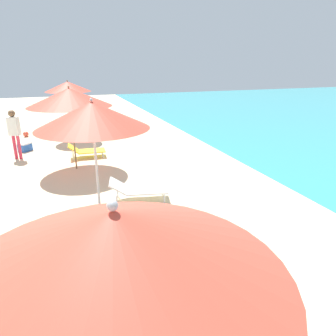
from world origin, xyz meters
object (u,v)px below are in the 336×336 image
Objects in this scene: beach_ball at (26,134)px; lounger_fifth_shoreside at (86,150)px; lounger_fourth_inland at (133,239)px; cooler_box at (25,147)px; lounger_fourth_shoreside at (138,189)px; umbrella_farthest at (68,87)px; person_walking_near at (14,129)px; lounger_farthest_shoreside at (92,128)px; lounger_third_shoreside at (195,332)px; umbrella_third at (115,246)px; umbrella_fifth at (69,97)px; umbrella_fourth at (92,115)px.

lounger_fifth_shoreside is at bearing -61.16° from beach_ball.
lounger_fourth_inland reaches higher than cooler_box.
lounger_fourth_shoreside is 0.59× the size of umbrella_farthest.
person_walking_near reaches higher than lounger_fifth_shoreside.
lounger_farthest_shoreside is at bearing -7.90° from beach_ball.
lounger_third_shoreside is 9.76m from person_walking_near.
cooler_box is (-1.59, 11.44, -2.24)m from umbrella_third.
umbrella_farthest is (0.13, 4.11, 0.02)m from umbrella_fifth.
umbrella_fourth is 1.03× the size of umbrella_fifth.
lounger_farthest_shoreside is (0.42, 10.31, -0.04)m from lounger_fourth_inland.
cooler_box is (-1.96, 7.13, -2.24)m from umbrella_fourth.
lounger_fifth_shoreside reaches higher than cooler_box.
person_walking_near is at bearing 167.75° from lounger_fifth_shoreside.
cooler_box is at bearing 129.86° from lounger_fourth_shoreside.
lounger_farthest_shoreside is 2.83× the size of cooler_box.
umbrella_fourth is at bearing -83.71° from lounger_farthest_shoreside.
umbrella_fifth reaches higher than umbrella_farthest.
lounger_fourth_inland is at bearing -135.50° from person_walking_near.
lounger_fifth_shoreside is (0.23, 5.48, -2.14)m from umbrella_fourth.
lounger_fourth_shoreside is 2.32m from lounger_fourth_inland.
lounger_fourth_inland is 1.13× the size of lounger_fifth_shoreside.
lounger_fifth_shoreside is (-0.21, 6.46, -0.06)m from lounger_fourth_inland.
person_walking_near is (-2.33, 0.64, 0.80)m from lounger_fifth_shoreside.
cooler_box is (-1.75, 2.82, -2.13)m from umbrella_fifth.
umbrella_third is 1.79× the size of lounger_fourth_inland.
umbrella_fifth is 1.65× the size of lounger_farthest_shoreside.
lounger_farthest_shoreside is 3.57m from cooler_box.
lounger_fourth_inland is at bearing -65.76° from umbrella_fourth.
cooler_box is (-3.05, 5.89, -0.15)m from lounger_fourth_shoreside.
umbrella_third is 13.85m from lounger_farthest_shoreside.
lounger_third_shoreside is 0.84× the size of lounger_fourth_shoreside.
umbrella_fifth is at bearing -108.95° from person_walking_near.
lounger_third_shoreside is at bearing -73.74° from lounger_fourth_inland.
beach_ball is at bearing 102.25° from umbrella_fourth.
lounger_third_shoreside is 0.80× the size of lounger_farthest_shoreside.
lounger_fourth_inland is 0.57× the size of umbrella_fifth.
umbrella_fourth is (-0.65, 3.21, 2.07)m from lounger_third_shoreside.
beach_ball is (-2.77, 12.95, -0.21)m from lounger_third_shoreside.
lounger_fourth_inland is at bearing -80.75° from lounger_farthest_shoreside.
umbrella_fifth is 1.51× the size of person_walking_near.
lounger_third_shoreside is 4.47m from lounger_fourth_shoreside.
lounger_fourth_shoreside is 0.58× the size of umbrella_fifth.
lounger_farthest_shoreside is at bearing 43.74° from umbrella_farthest.
umbrella_fifth is 10.41× the size of beach_ball.
umbrella_farthest is 1.62× the size of lounger_farthest_shoreside.
umbrella_fourth reaches higher than lounger_fourth_shoreside.
umbrella_third is 1.53× the size of person_walking_near.
lounger_fifth_shoreside is 2.34× the size of cooler_box.
lounger_farthest_shoreside is at bearing 84.84° from umbrella_third.
beach_ball is 2.61m from cooler_box.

